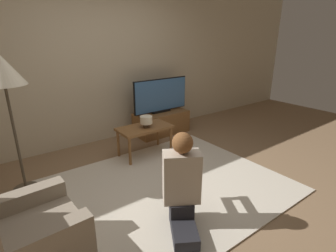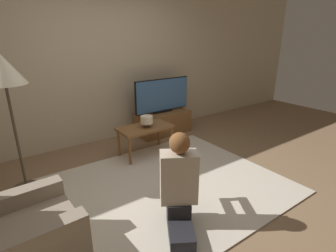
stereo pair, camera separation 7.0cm
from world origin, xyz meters
TOP-DOWN VIEW (x-y plane):
  - ground_plane at (0.00, 0.00)m, footprint 10.00×10.00m
  - wall_back at (0.00, 1.93)m, footprint 10.00×0.06m
  - rug at (0.00, 0.00)m, footprint 2.66×2.22m
  - tv_stand at (0.98, 1.56)m, footprint 0.98×0.48m
  - tv at (0.98, 1.56)m, footprint 1.10×0.08m
  - coffee_table at (0.24, 0.93)m, footprint 0.79×0.43m
  - floor_lamp at (-1.41, 0.96)m, footprint 0.44×0.44m
  - armchair at (-1.58, -0.29)m, footprint 0.75×0.77m
  - person_kneeling at (-0.31, -0.60)m, footprint 0.62×0.81m
  - table_lamp at (0.25, 0.90)m, footprint 0.18×0.18m

SIDE VIEW (x-z plane):
  - ground_plane at x=0.00m, z-range 0.00..0.00m
  - rug at x=0.00m, z-range 0.00..0.02m
  - tv_stand at x=0.98m, z-range 0.00..0.40m
  - armchair at x=-1.58m, z-range -0.17..0.74m
  - coffee_table at x=0.24m, z-range 0.17..0.62m
  - person_kneeling at x=-0.31m, z-range 0.00..0.94m
  - table_lamp at x=0.25m, z-range 0.47..0.64m
  - tv at x=0.98m, z-range 0.41..1.02m
  - wall_back at x=0.00m, z-range 0.00..2.60m
  - floor_lamp at x=-1.41m, z-range 0.56..2.14m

